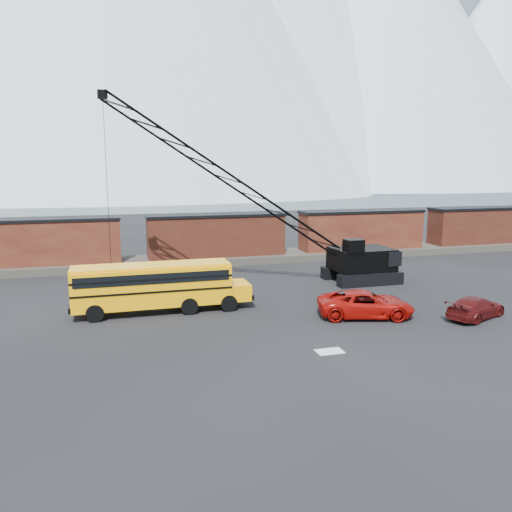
{
  "coord_description": "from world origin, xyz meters",
  "views": [
    {
      "loc": [
        -9.94,
        -26.36,
        9.26
      ],
      "look_at": [
        0.04,
        7.97,
        3.0
      ],
      "focal_mm": 35.0,
      "sensor_mm": 36.0,
      "label": 1
    }
  ],
  "objects_px": {
    "school_bus": "(158,285)",
    "crawler_crane": "(243,188)",
    "red_pickup": "(366,304)",
    "maroon_suv": "(476,308)"
  },
  "relations": [
    {
      "from": "crawler_crane",
      "to": "maroon_suv",
      "type": "bearing_deg",
      "value": -45.48
    },
    {
      "from": "maroon_suv",
      "to": "crawler_crane",
      "type": "height_order",
      "value": "crawler_crane"
    },
    {
      "from": "school_bus",
      "to": "crawler_crane",
      "type": "bearing_deg",
      "value": 36.13
    },
    {
      "from": "red_pickup",
      "to": "maroon_suv",
      "type": "xyz_separation_m",
      "value": [
        6.52,
        -2.17,
        -0.16
      ]
    },
    {
      "from": "school_bus",
      "to": "crawler_crane",
      "type": "xyz_separation_m",
      "value": [
        7.09,
        5.18,
        6.04
      ]
    },
    {
      "from": "school_bus",
      "to": "crawler_crane",
      "type": "relative_size",
      "value": 0.5
    },
    {
      "from": "red_pickup",
      "to": "maroon_suv",
      "type": "height_order",
      "value": "red_pickup"
    },
    {
      "from": "maroon_suv",
      "to": "red_pickup",
      "type": "bearing_deg",
      "value": 49.31
    },
    {
      "from": "school_bus",
      "to": "red_pickup",
      "type": "distance_m",
      "value": 13.4
    },
    {
      "from": "school_bus",
      "to": "maroon_suv",
      "type": "height_order",
      "value": "school_bus"
    }
  ]
}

